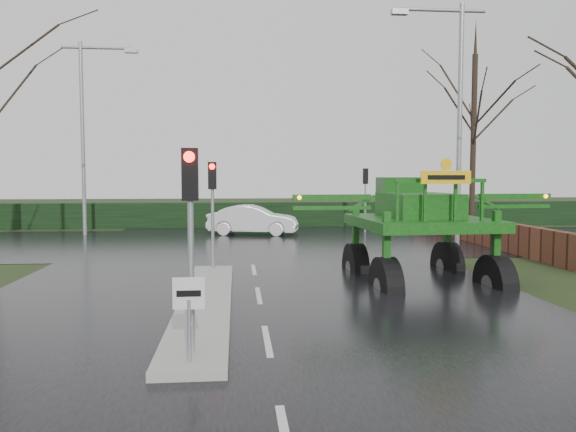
{
  "coord_description": "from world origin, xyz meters",
  "views": [
    {
      "loc": [
        -0.55,
        -10.23,
        3.06
      ],
      "look_at": [
        0.84,
        4.88,
        2.0
      ],
      "focal_mm": 35.0,
      "sensor_mm": 36.0,
      "label": 1
    }
  ],
  "objects": [
    {
      "name": "tree_right_far",
      "position": [
        13.0,
        21.0,
        6.5
      ],
      "size": [
        7.0,
        7.0,
        12.05
      ],
      "color": "black",
      "rests_on": "ground"
    },
    {
      "name": "crop_sprayer",
      "position": [
        3.49,
        4.8,
        2.1
      ],
      "size": [
        7.95,
        5.13,
        4.44
      ],
      "rotation": [
        0.0,
        0.0,
        0.05
      ],
      "color": "black",
      "rests_on": "ground"
    },
    {
      "name": "traffic_signal_near",
      "position": [
        -1.3,
        -1.01,
        2.59
      ],
      "size": [
        0.26,
        0.33,
        3.52
      ],
      "color": "gray",
      "rests_on": "ground"
    },
    {
      "name": "median_island",
      "position": [
        -1.3,
        3.0,
        0.09
      ],
      "size": [
        1.2,
        10.0,
        0.16
      ],
      "primitive_type": "cube",
      "color": "gray",
      "rests_on": "ground"
    },
    {
      "name": "traffic_signal_mid",
      "position": [
        -1.3,
        7.49,
        2.59
      ],
      "size": [
        0.26,
        0.33,
        3.52
      ],
      "color": "gray",
      "rests_on": "ground"
    },
    {
      "name": "hedge_row",
      "position": [
        0.0,
        24.0,
        0.75
      ],
      "size": [
        44.0,
        0.9,
        1.5
      ],
      "primitive_type": "cube",
      "color": "black",
      "rests_on": "ground"
    },
    {
      "name": "traffic_signal_far",
      "position": [
        6.5,
        20.01,
        2.59
      ],
      "size": [
        0.26,
        0.33,
        3.52
      ],
      "rotation": [
        0.0,
        0.0,
        3.14
      ],
      "color": "gray",
      "rests_on": "ground"
    },
    {
      "name": "white_sedan",
      "position": [
        0.31,
        19.28,
        0.0
      ],
      "size": [
        4.93,
        2.56,
        1.55
      ],
      "primitive_type": "imported",
      "rotation": [
        0.0,
        0.0,
        1.37
      ],
      "color": "silver",
      "rests_on": "ground"
    },
    {
      "name": "road_cross",
      "position": [
        0.0,
        16.0,
        0.01
      ],
      "size": [
        80.0,
        12.0,
        0.02
      ],
      "primitive_type": "cube",
      "color": "black",
      "rests_on": "ground"
    },
    {
      "name": "street_light_right",
      "position": [
        8.19,
        12.0,
        5.99
      ],
      "size": [
        3.85,
        0.3,
        10.0
      ],
      "color": "gray",
      "rests_on": "ground"
    },
    {
      "name": "brick_wall",
      "position": [
        10.5,
        16.0,
        0.6
      ],
      "size": [
        0.4,
        20.0,
        1.2
      ],
      "primitive_type": "cube",
      "color": "#592D1E",
      "rests_on": "ground"
    },
    {
      "name": "road_main",
      "position": [
        0.0,
        10.0,
        0.0
      ],
      "size": [
        14.0,
        80.0,
        0.02
      ],
      "primitive_type": "cube",
      "color": "black",
      "rests_on": "ground"
    },
    {
      "name": "street_light_left_far",
      "position": [
        -8.19,
        20.0,
        5.99
      ],
      "size": [
        3.85,
        0.3,
        10.0
      ],
      "color": "gray",
      "rests_on": "ground"
    },
    {
      "name": "keep_left_sign",
      "position": [
        -1.3,
        -1.5,
        1.06
      ],
      "size": [
        0.5,
        0.07,
        1.35
      ],
      "color": "gray",
      "rests_on": "ground"
    },
    {
      "name": "ground",
      "position": [
        0.0,
        0.0,
        0.0
      ],
      "size": [
        140.0,
        140.0,
        0.0
      ],
      "primitive_type": "plane",
      "color": "black",
      "rests_on": "ground"
    }
  ]
}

